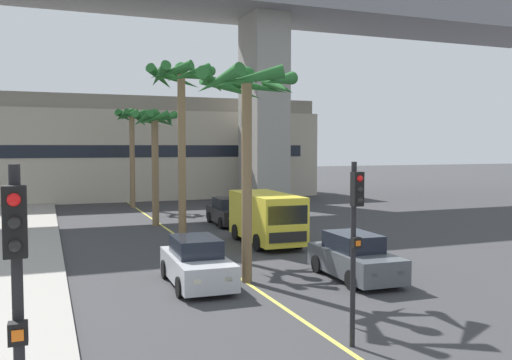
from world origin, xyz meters
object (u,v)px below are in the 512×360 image
at_px(delivery_van, 266,217).
at_px(palm_tree_farthest_median, 155,134).
at_px(car_queue_third, 197,263).
at_px(palm_tree_mid_median, 246,102).
at_px(car_queue_second, 229,212).
at_px(palm_tree_far_median, 132,127).
at_px(traffic_light_median_near, 355,228).
at_px(car_queue_front, 354,258).
at_px(traffic_light_left_sidewalk_corner, 17,303).
at_px(palm_tree_near_median, 182,94).

height_order(delivery_van, palm_tree_farthest_median, palm_tree_farthest_median).
relative_size(car_queue_third, palm_tree_mid_median, 0.58).
height_order(car_queue_second, palm_tree_far_median, palm_tree_far_median).
xyz_separation_m(traffic_light_median_near, palm_tree_farthest_median, (-0.58, 20.60, 2.55)).
bearing_deg(traffic_light_median_near, car_queue_third, 105.53).
distance_m(car_queue_front, traffic_light_median_near, 6.86).
relative_size(traffic_light_left_sidewalk_corner, traffic_light_median_near, 1.00).
bearing_deg(delivery_van, palm_tree_farthest_median, 115.39).
xyz_separation_m(traffic_light_median_near, palm_tree_mid_median, (-0.18, 6.55, 3.29)).
xyz_separation_m(delivery_van, palm_tree_mid_median, (-3.28, -6.31, 4.72)).
bearing_deg(traffic_light_left_sidewalk_corner, car_queue_second, 66.77).
height_order(car_queue_front, traffic_light_median_near, traffic_light_median_near).
bearing_deg(traffic_light_median_near, palm_tree_near_median, 93.38).
xyz_separation_m(palm_tree_mid_median, palm_tree_farthest_median, (-0.39, 14.05, -0.74)).
distance_m(car_queue_front, car_queue_third, 5.40).
height_order(traffic_light_left_sidewalk_corner, palm_tree_far_median, palm_tree_far_median).
bearing_deg(delivery_van, palm_tree_near_median, 175.44).
distance_m(car_queue_front, car_queue_second, 13.89).
bearing_deg(palm_tree_mid_median, car_queue_third, 174.44).
bearing_deg(traffic_light_left_sidewalk_corner, palm_tree_mid_median, 58.66).
distance_m(palm_tree_near_median, palm_tree_mid_median, 6.70).
bearing_deg(car_queue_front, palm_tree_farthest_median, 104.91).
bearing_deg(traffic_light_median_near, palm_tree_mid_median, 91.62).
bearing_deg(car_queue_third, delivery_van, 51.08).
distance_m(traffic_light_left_sidewalk_corner, traffic_light_median_near, 7.93).
xyz_separation_m(palm_tree_mid_median, palm_tree_far_median, (-0.24, 23.99, -0.01)).
distance_m(car_queue_third, traffic_light_left_sidewalk_corner, 12.14).
xyz_separation_m(car_queue_second, car_queue_third, (-5.31, -12.78, 0.00)).
distance_m(palm_tree_mid_median, palm_tree_far_median, 23.99).
distance_m(car_queue_second, palm_tree_far_median, 12.83).
relative_size(delivery_van, palm_tree_mid_median, 0.74).
relative_size(traffic_light_median_near, palm_tree_near_median, 0.51).
bearing_deg(delivery_van, car_queue_third, -128.92).
bearing_deg(car_queue_front, delivery_van, 92.53).
distance_m(traffic_light_left_sidewalk_corner, palm_tree_mid_median, 12.97).
distance_m(traffic_light_median_near, palm_tree_farthest_median, 20.77).
bearing_deg(traffic_light_median_near, palm_tree_far_median, 90.79).
bearing_deg(car_queue_third, traffic_light_median_near, -74.47).
bearing_deg(palm_tree_farthest_median, delivery_van, -64.61).
bearing_deg(car_queue_front, palm_tree_far_median, 98.74).
height_order(palm_tree_mid_median, palm_tree_farthest_median, palm_tree_mid_median).
height_order(car_queue_second, delivery_van, delivery_van).
bearing_deg(traffic_light_median_near, car_queue_front, 58.63).
xyz_separation_m(car_queue_second, palm_tree_mid_median, (-3.62, -12.94, 5.28)).
xyz_separation_m(car_queue_front, car_queue_second, (0.02, 13.89, 0.00)).
relative_size(traffic_light_median_near, palm_tree_far_median, 0.57).
xyz_separation_m(delivery_van, palm_tree_near_median, (-3.87, 0.31, 5.55)).
xyz_separation_m(car_queue_second, palm_tree_near_median, (-4.22, -6.33, 6.11)).
xyz_separation_m(traffic_light_median_near, palm_tree_far_median, (-0.42, 30.54, 3.28)).
bearing_deg(car_queue_second, palm_tree_far_median, 109.27).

